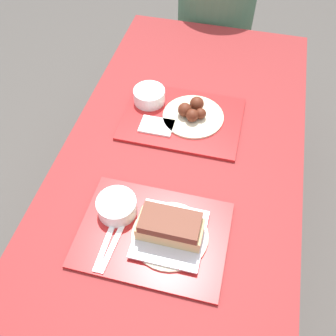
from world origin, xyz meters
TOP-DOWN VIEW (x-y plane):
  - ground_plane at (0.00, 0.00)m, footprint 12.00×12.00m
  - picnic_table at (0.00, 0.00)m, footprint 0.82×1.81m
  - picnic_bench_far at (0.00, 1.13)m, footprint 0.78×0.28m
  - tray_near at (-0.01, -0.23)m, footprint 0.43×0.31m
  - tray_far at (-0.03, 0.25)m, footprint 0.43×0.31m
  - bowl_coleslaw_near at (-0.14, -0.19)m, footprint 0.12×0.12m
  - brisket_sandwich_plate at (0.04, -0.23)m, footprint 0.22×0.22m
  - plastic_fork_near at (-0.13, -0.30)m, footprint 0.02×0.17m
  - plastic_knife_near at (-0.11, -0.30)m, footprint 0.03×0.17m
  - bowl_coleslaw_far at (-0.17, 0.31)m, footprint 0.12×0.12m
  - wings_plate_far at (0.00, 0.26)m, footprint 0.22×0.22m
  - napkin_far at (-0.11, 0.18)m, footprint 0.12×0.08m

SIDE VIEW (x-z plane):
  - ground_plane at x=0.00m, z-range 0.00..0.00m
  - picnic_bench_far at x=0.00m, z-range 0.16..0.63m
  - picnic_table at x=0.00m, z-range 0.28..1.02m
  - tray_near at x=-0.01m, z-range 0.74..0.75m
  - tray_far at x=-0.03m, z-range 0.74..0.75m
  - plastic_fork_near at x=-0.13m, z-range 0.75..0.76m
  - plastic_knife_near at x=-0.11m, z-range 0.75..0.76m
  - napkin_far at x=-0.11m, z-range 0.75..0.76m
  - wings_plate_far at x=0.00m, z-range 0.74..0.80m
  - bowl_coleslaw_near at x=-0.14m, z-range 0.76..0.81m
  - bowl_coleslaw_far at x=-0.17m, z-range 0.76..0.81m
  - brisket_sandwich_plate at x=0.04m, z-range 0.74..0.84m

